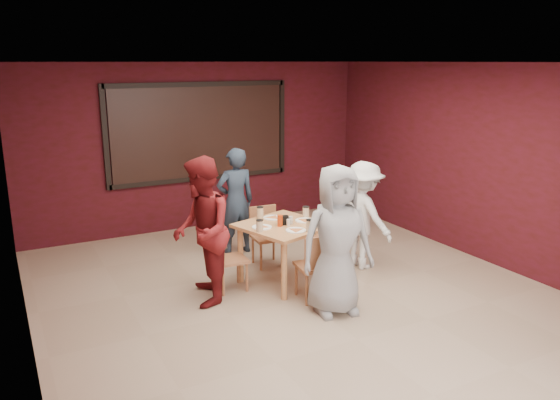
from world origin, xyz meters
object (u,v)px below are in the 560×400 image
chair_right (330,233)px  diner_front (337,240)px  chair_back (266,232)px  diner_back (236,201)px  chair_front (317,263)px  dining_table (284,231)px  chair_left (225,256)px  diner_left (202,231)px  diner_right (363,215)px

chair_right → diner_front: 1.38m
chair_back → diner_back: diner_back is taller
chair_front → chair_back: (0.02, 1.41, -0.01)m
chair_front → chair_back: size_ratio=1.02×
dining_table → diner_back: 1.34m
chair_front → chair_left: 1.17m
chair_left → chair_right: 1.56m
diner_left → chair_front: bearing=80.5°
chair_back → chair_right: chair_right is taller
chair_right → diner_front: bearing=-120.5°
diner_back → dining_table: bearing=96.9°
diner_front → diner_left: bearing=152.6°
dining_table → chair_back: size_ratio=1.50×
diner_front → diner_right: 1.51m
diner_front → diner_back: 2.39m
chair_left → chair_back: bearing=35.0°
diner_front → diner_right: bearing=52.7°
chair_back → diner_front: diner_front is taller
chair_back → diner_right: 1.38m
chair_back → diner_left: 1.51m
chair_back → diner_left: diner_left is taller
dining_table → diner_left: 1.16m
dining_table → diner_left: bearing=-175.7°
dining_table → diner_front: size_ratio=0.72×
chair_front → diner_left: 1.41m
dining_table → chair_back: 0.74m
diner_front → diner_back: diner_front is taller
chair_left → diner_front: size_ratio=0.46×
diner_left → dining_table: bearing=112.2°
diner_back → diner_right: 1.90m
dining_table → diner_front: (0.11, -1.05, 0.18)m
chair_left → diner_front: bearing=-52.4°
chair_front → chair_left: chair_front is taller
chair_back → diner_left: (-1.22, -0.79, 0.41)m
dining_table → diner_right: (1.22, -0.04, 0.06)m
chair_front → diner_front: bearing=-83.1°
chair_left → chair_right: size_ratio=0.87×
chair_front → diner_back: 2.07m
chair_right → diner_back: size_ratio=0.58×
chair_right → dining_table: bearing=-172.9°
chair_left → diner_left: bearing=-152.9°
chair_front → diner_right: size_ratio=0.56×
dining_table → diner_left: diner_left is taller
dining_table → chair_front: dining_table is taller
chair_front → diner_left: (-1.20, 0.62, 0.40)m
diner_left → diner_right: bearing=109.0°
chair_back → chair_left: chair_back is taller
dining_table → diner_front: diner_front is taller
chair_back → diner_back: 0.73m
chair_left → diner_front: (0.88, -1.15, 0.41)m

